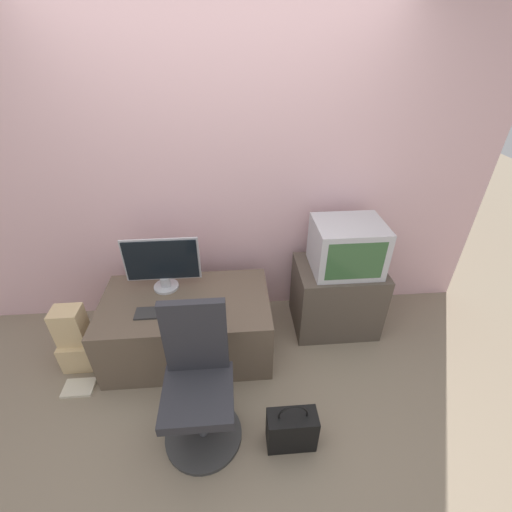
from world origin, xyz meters
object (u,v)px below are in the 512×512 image
(cardboard_box_lower, at_px, (80,350))
(handbag, at_px, (292,429))
(keyboard, at_px, (157,313))
(main_monitor, at_px, (162,263))
(office_chair, at_px, (199,388))
(mouse, at_px, (188,312))
(book, at_px, (79,388))
(crt_tv, at_px, (347,247))

(cardboard_box_lower, bearing_deg, handbag, -26.87)
(keyboard, bearing_deg, main_monitor, 84.96)
(keyboard, distance_m, office_chair, 0.66)
(mouse, height_order, handbag, mouse)
(main_monitor, distance_m, cardboard_box_lower, 0.97)
(office_chair, bearing_deg, main_monitor, 108.83)
(main_monitor, bearing_deg, mouse, -57.92)
(main_monitor, height_order, keyboard, main_monitor)
(handbag, bearing_deg, keyboard, 140.83)
(main_monitor, height_order, handbag, main_monitor)
(cardboard_box_lower, distance_m, book, 0.30)
(mouse, xyz_separation_m, crt_tv, (1.23, 0.35, 0.28))
(keyboard, height_order, crt_tv, crt_tv)
(crt_tv, distance_m, office_chair, 1.50)
(main_monitor, relative_size, cardboard_box_lower, 2.23)
(mouse, bearing_deg, office_chair, -80.14)
(main_monitor, xyz_separation_m, book, (-0.64, -0.50, -0.74))
(office_chair, height_order, book, office_chair)
(book, bearing_deg, office_chair, -21.37)
(cardboard_box_lower, height_order, handbag, handbag)
(mouse, xyz_separation_m, office_chair, (0.10, -0.55, -0.12))
(keyboard, bearing_deg, book, -162.01)
(book, bearing_deg, crt_tv, 14.23)
(mouse, bearing_deg, cardboard_box_lower, 174.33)
(mouse, distance_m, book, 1.01)
(keyboard, bearing_deg, handbag, -39.17)
(keyboard, xyz_separation_m, crt_tv, (1.46, 0.33, 0.29))
(main_monitor, xyz_separation_m, mouse, (0.20, -0.32, -0.21))
(main_monitor, bearing_deg, book, -142.12)
(office_chair, height_order, cardboard_box_lower, office_chair)
(book, bearing_deg, cardboard_box_lower, 101.47)
(crt_tv, height_order, office_chair, crt_tv)
(main_monitor, xyz_separation_m, cardboard_box_lower, (-0.70, -0.23, -0.63))
(book, bearing_deg, mouse, 12.04)
(mouse, height_order, book, mouse)
(main_monitor, height_order, cardboard_box_lower, main_monitor)
(keyboard, xyz_separation_m, mouse, (0.23, -0.02, 0.01))
(keyboard, bearing_deg, cardboard_box_lower, 174.14)
(office_chair, distance_m, handbag, 0.64)
(main_monitor, xyz_separation_m, handbag, (0.86, -1.02, -0.61))
(mouse, bearing_deg, book, -167.96)
(crt_tv, height_order, handbag, crt_tv)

